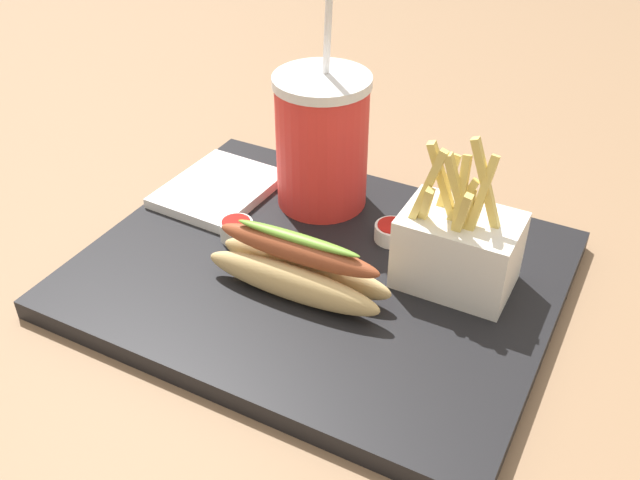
# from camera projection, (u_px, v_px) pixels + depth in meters

# --- Properties ---
(ground_plane) EXTENTS (2.40, 2.40, 0.02)m
(ground_plane) POSITION_uv_depth(u_px,v_px,m) (320.00, 289.00, 0.72)
(ground_plane) COLOR #8C6B4C
(food_tray) EXTENTS (0.44, 0.36, 0.02)m
(food_tray) POSITION_uv_depth(u_px,v_px,m) (320.00, 273.00, 0.71)
(food_tray) COLOR black
(food_tray) RESTS_ON ground_plane
(soda_cup) EXTENTS (0.10, 0.10, 0.25)m
(soda_cup) POSITION_uv_depth(u_px,v_px,m) (322.00, 141.00, 0.75)
(soda_cup) COLOR red
(soda_cup) RESTS_ON food_tray
(fries_basket) EXTENTS (0.11, 0.07, 0.15)m
(fries_basket) POSITION_uv_depth(u_px,v_px,m) (458.00, 247.00, 0.66)
(fries_basket) COLOR white
(fries_basket) RESTS_ON food_tray
(hot_dog_1) EXTENTS (0.18, 0.05, 0.06)m
(hot_dog_1) POSITION_uv_depth(u_px,v_px,m) (295.00, 267.00, 0.66)
(hot_dog_1) COLOR #DBB775
(hot_dog_1) RESTS_ON food_tray
(ketchup_cup_1) EXTENTS (0.03, 0.03, 0.02)m
(ketchup_cup_1) POSITION_uv_depth(u_px,v_px,m) (238.00, 227.00, 0.73)
(ketchup_cup_1) COLOR white
(ketchup_cup_1) RESTS_ON food_tray
(ketchup_cup_2) EXTENTS (0.04, 0.04, 0.02)m
(ketchup_cup_2) POSITION_uv_depth(u_px,v_px,m) (392.00, 231.00, 0.73)
(ketchup_cup_2) COLOR white
(ketchup_cup_2) RESTS_ON food_tray
(napkin_stack) EXTENTS (0.11, 0.13, 0.01)m
(napkin_stack) POSITION_uv_depth(u_px,v_px,m) (219.00, 189.00, 0.80)
(napkin_stack) COLOR white
(napkin_stack) RESTS_ON food_tray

